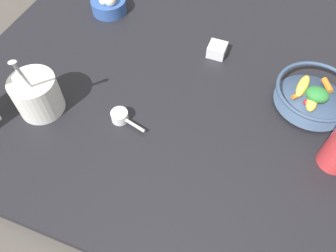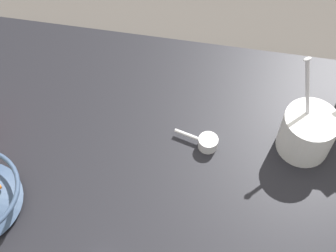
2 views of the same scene
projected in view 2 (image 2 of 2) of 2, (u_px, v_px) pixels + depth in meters
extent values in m
plane|color=#4C4742|center=(160.00, 251.00, 0.96)|extent=(6.00, 6.00, 0.00)
cube|color=black|center=(160.00, 248.00, 0.94)|extent=(1.14, 1.14, 0.04)
cylinder|color=white|center=(307.00, 133.00, 1.02)|extent=(0.12, 0.12, 0.10)
cylinder|color=white|center=(312.00, 122.00, 0.98)|extent=(0.11, 0.11, 0.02)
cylinder|color=silver|center=(307.00, 97.00, 0.96)|extent=(0.06, 0.05, 0.17)
ellipsoid|color=silver|center=(307.00, 59.00, 0.91)|extent=(0.02, 0.02, 0.01)
cylinder|color=white|center=(208.00, 143.00, 1.05)|extent=(0.04, 0.04, 0.03)
cylinder|color=white|center=(187.00, 135.00, 1.06)|extent=(0.02, 0.06, 0.01)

